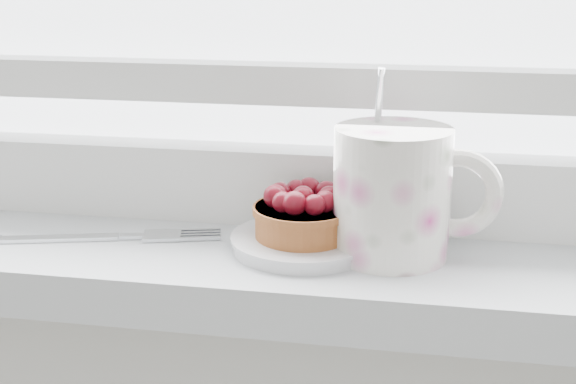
% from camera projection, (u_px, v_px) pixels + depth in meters
% --- Properties ---
extents(saucer, '(0.12, 0.12, 0.01)m').
position_uv_depth(saucer, '(303.00, 242.00, 0.68)').
color(saucer, silver).
rests_on(saucer, windowsill).
extents(raspberry_tart, '(0.09, 0.09, 0.05)m').
position_uv_depth(raspberry_tart, '(303.00, 213.00, 0.68)').
color(raspberry_tart, brown).
rests_on(raspberry_tart, saucer).
extents(floral_mug, '(0.14, 0.10, 0.16)m').
position_uv_depth(floral_mug, '(396.00, 190.00, 0.66)').
color(floral_mug, white).
rests_on(floral_mug, windowsill).
extents(fork, '(0.21, 0.08, 0.00)m').
position_uv_depth(fork, '(98.00, 237.00, 0.71)').
color(fork, silver).
rests_on(fork, windowsill).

